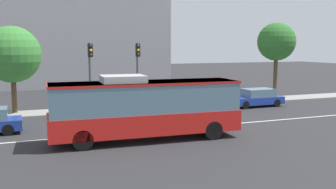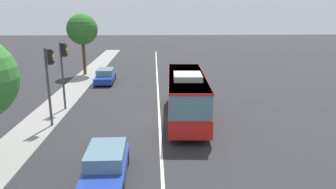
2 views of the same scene
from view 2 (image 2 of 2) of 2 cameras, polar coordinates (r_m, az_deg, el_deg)
ground_plane at (r=22.80m, az=-1.55°, el=-4.29°), size 160.00×160.00×0.00m
sidewalk_kerb at (r=24.07m, az=-21.27°, el=-4.12°), size 80.00×2.61×0.14m
lane_centre_line at (r=22.80m, az=-1.55°, el=-4.28°), size 76.00×0.16×0.01m
transit_bus at (r=22.30m, az=3.30°, el=0.12°), size 10.11×3.00×3.46m
sedan_blue at (r=34.52m, az=-11.11°, el=3.27°), size 4.51×1.85×1.46m
sedan_blue_ahead at (r=14.96m, az=-11.00°, el=-12.21°), size 4.51×1.85×1.46m
traffic_light_near_corner at (r=24.96m, az=-18.12°, el=5.09°), size 0.34×0.62×5.20m
traffic_light_mid_block at (r=21.52m, az=-20.37°, el=3.46°), size 0.34×0.62×5.20m
street_tree_kerbside_centre at (r=38.44m, az=-15.06°, el=11.12°), size 3.51×3.51×7.12m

